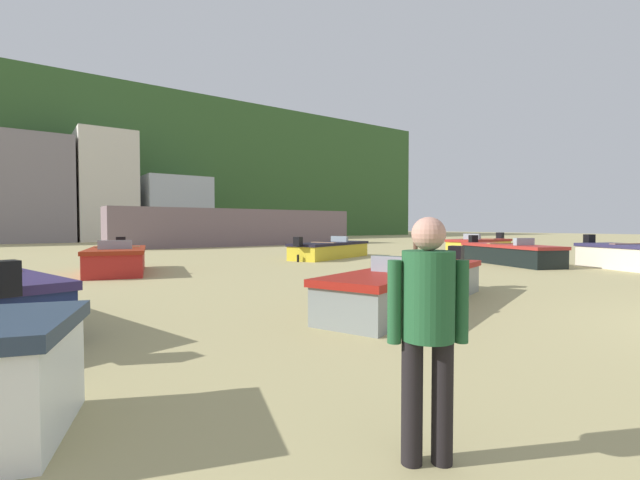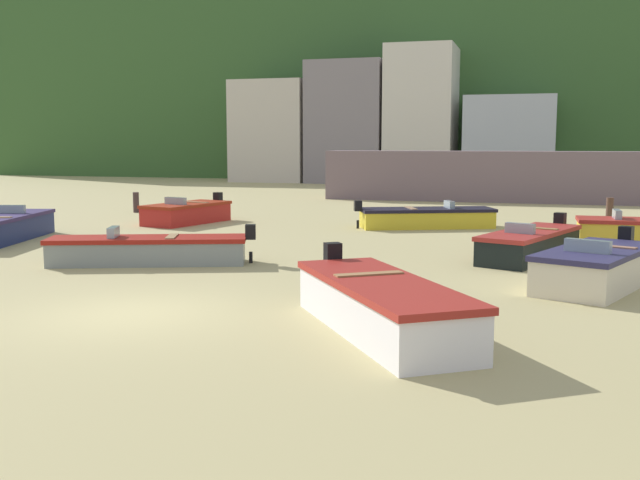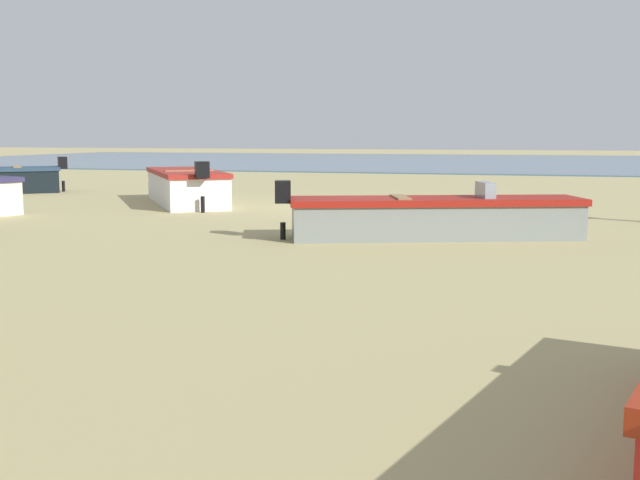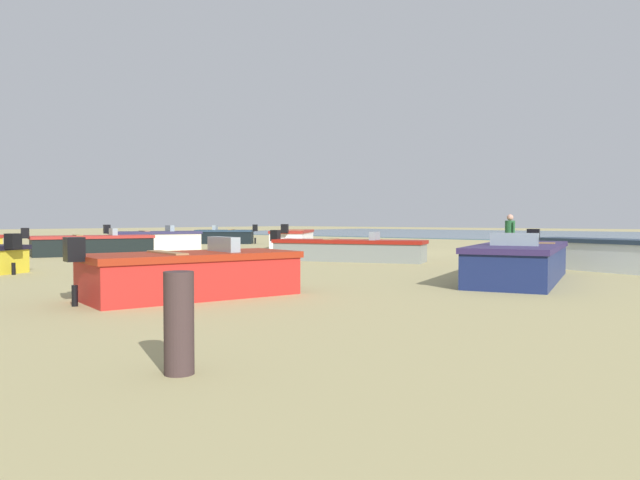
% 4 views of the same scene
% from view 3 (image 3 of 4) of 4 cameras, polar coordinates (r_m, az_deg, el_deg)
% --- Properties ---
extents(ground_plane, '(160.00, 160.00, 0.00)m').
position_cam_3_polar(ground_plane, '(20.38, 2.93, 2.26)').
color(ground_plane, tan).
extents(tidal_water, '(80.00, 36.00, 0.06)m').
position_cam_3_polar(tidal_water, '(55.98, 11.44, 5.51)').
color(tidal_water, '#476981').
rests_on(tidal_water, ground).
extents(boat_black_0, '(3.49, 3.19, 1.15)m').
position_cam_3_polar(boat_black_0, '(27.64, -21.63, 4.03)').
color(boat_black_0, black).
rests_on(boat_black_0, ground).
extents(boat_white_2, '(4.08, 4.96, 1.23)m').
position_cam_3_polar(boat_white_2, '(21.99, -9.54, 3.77)').
color(boat_white_2, white).
rests_on(boat_white_2, ground).
extents(boat_grey_7, '(5.50, 3.00, 1.06)m').
position_cam_3_polar(boat_grey_7, '(14.63, 8.18, 1.62)').
color(boat_grey_7, gray).
rests_on(boat_grey_7, ground).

